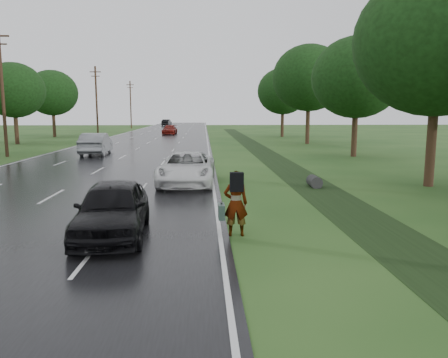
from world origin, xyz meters
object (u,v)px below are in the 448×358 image
pedestrian (235,203)px  silver_sedan (96,144)px  white_pickup (187,168)px  dark_sedan (113,209)px

pedestrian → silver_sedan: size_ratio=0.35×
white_pickup → dark_sedan: dark_sedan is taller
pedestrian → white_pickup: 9.02m
white_pickup → silver_sedan: silver_sedan is taller
pedestrian → silver_sedan: pedestrian is taller
white_pickup → dark_sedan: bearing=-98.6°
dark_sedan → silver_sedan: 24.87m
pedestrian → silver_sedan: bearing=-68.8°
silver_sedan → white_pickup: bearing=114.9°
pedestrian → dark_sedan: size_ratio=0.41×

